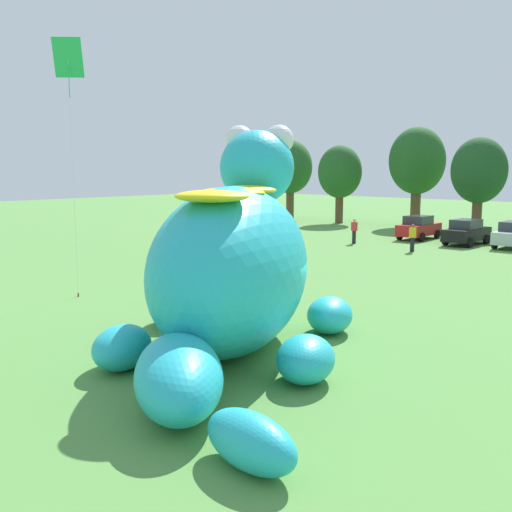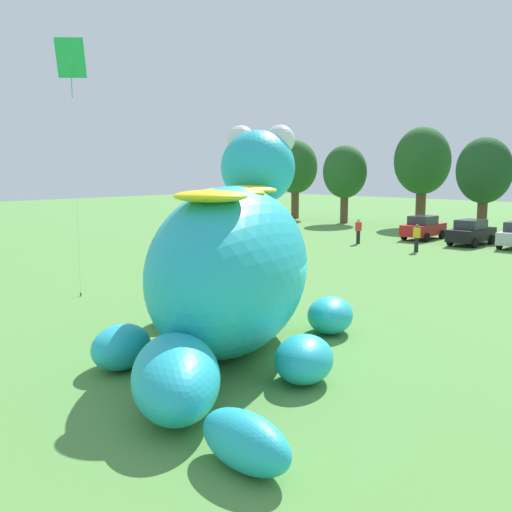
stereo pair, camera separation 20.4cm
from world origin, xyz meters
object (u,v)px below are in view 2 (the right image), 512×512
Objects in this scene: spectator_near_inflatable at (417,238)px; tethered_flying_kite at (71,63)px; car_red at (423,228)px; spectator_by_cars at (358,231)px; car_black at (471,232)px; giant_inflatable_creature at (233,266)px.

tethered_flying_kite reaches higher than spectator_near_inflatable.
tethered_flying_kite is (-0.75, -27.38, 8.32)m from car_red.
car_black is at bearing 37.17° from spectator_by_cars.
giant_inflatable_creature is 1.08× the size of tethered_flying_kite.
giant_inflatable_creature reaches higher than car_black.
giant_inflatable_creature is 22.86m from spectator_near_inflatable.
car_black is 0.41× the size of tethered_flying_kite.
spectator_by_cars is at bearing 93.38° from tethered_flying_kite.
car_black is 5.57m from spectator_near_inflatable.
tethered_flying_kite is at bearing -99.61° from spectator_near_inflatable.
spectator_by_cars is (-5.96, -4.52, -0.01)m from car_black.
tethered_flying_kite is at bearing 174.93° from giant_inflatable_creature.
tethered_flying_kite reaches higher than car_black.
giant_inflatable_creature is 27.95m from car_black.
giant_inflatable_creature reaches higher than spectator_near_inflatable.
giant_inflatable_creature reaches higher than car_red.
giant_inflatable_creature is at bearing -5.07° from tethered_flying_kite.
spectator_near_inflatable is (-1.08, -5.47, -0.01)m from car_black.
spectator_near_inflatable is 1.00× the size of spectator_by_cars.
giant_inflatable_creature reaches higher than spectator_by_cars.
car_red is 1.00× the size of car_black.
car_red is 3.98m from car_black.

